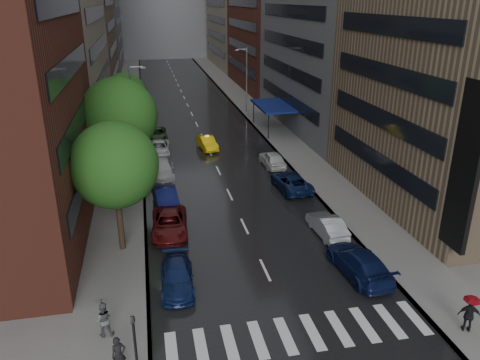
% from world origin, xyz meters
% --- Properties ---
extents(ground, '(220.00, 220.00, 0.00)m').
position_xyz_m(ground, '(0.00, 0.00, 0.00)').
color(ground, gray).
rests_on(ground, ground).
extents(road, '(14.00, 140.00, 0.01)m').
position_xyz_m(road, '(0.00, 50.00, 0.01)').
color(road, black).
rests_on(road, ground).
extents(sidewalk_left, '(4.00, 140.00, 0.15)m').
position_xyz_m(sidewalk_left, '(-9.00, 50.00, 0.07)').
color(sidewalk_left, gray).
rests_on(sidewalk_left, ground).
extents(sidewalk_right, '(4.00, 140.00, 0.15)m').
position_xyz_m(sidewalk_right, '(9.00, 50.00, 0.07)').
color(sidewalk_right, gray).
rests_on(sidewalk_right, ground).
extents(crosswalk, '(13.15, 2.80, 0.01)m').
position_xyz_m(crosswalk, '(0.20, -2.00, 0.01)').
color(crosswalk, silver).
rests_on(crosswalk, ground).
extents(buildings_right, '(8.05, 109.10, 36.00)m').
position_xyz_m(buildings_right, '(15.00, 56.70, 15.03)').
color(buildings_right, '#937A5B').
rests_on(buildings_right, ground).
extents(tree_near, '(5.46, 5.46, 8.70)m').
position_xyz_m(tree_near, '(-8.60, 8.25, 5.95)').
color(tree_near, '#382619').
rests_on(tree_near, ground).
extents(tree_mid, '(6.16, 6.16, 9.81)m').
position_xyz_m(tree_mid, '(-8.60, 18.01, 6.72)').
color(tree_mid, '#382619').
rests_on(tree_mid, ground).
extents(tree_far, '(4.92, 4.92, 7.84)m').
position_xyz_m(tree_far, '(-8.60, 34.02, 5.36)').
color(tree_far, '#382619').
rests_on(tree_far, ground).
extents(taxi, '(2.09, 4.41, 1.40)m').
position_xyz_m(taxi, '(-0.10, 29.12, 0.70)').
color(taxi, yellow).
rests_on(taxi, ground).
extents(parked_cars_left, '(2.80, 35.26, 1.58)m').
position_xyz_m(parked_cars_left, '(-5.40, 19.31, 0.74)').
color(parked_cars_left, '#101E4C').
rests_on(parked_cars_left, ground).
extents(parked_cars_right, '(2.79, 24.80, 1.60)m').
position_xyz_m(parked_cars_right, '(5.40, 11.61, 0.76)').
color(parked_cars_right, '#0E1842').
rests_on(parked_cars_right, ground).
extents(ped_bag_walker, '(0.78, 0.66, 1.80)m').
position_xyz_m(ped_bag_walker, '(-8.38, -2.94, 1.02)').
color(ped_bag_walker, black).
rests_on(ped_bag_walker, sidewalk_left).
extents(ped_black_umbrella, '(0.96, 0.98, 2.09)m').
position_xyz_m(ped_black_umbrella, '(-9.21, -0.33, 1.38)').
color(ped_black_umbrella, '#56565C').
rests_on(ped_black_umbrella, sidewalk_left).
extents(ped_red_umbrella, '(1.14, 0.87, 2.01)m').
position_xyz_m(ped_red_umbrella, '(8.35, -3.59, 1.33)').
color(ped_red_umbrella, black).
rests_on(ped_red_umbrella, sidewalk_right).
extents(traffic_light, '(0.18, 0.15, 3.45)m').
position_xyz_m(traffic_light, '(-7.60, -3.76, 2.23)').
color(traffic_light, black).
rests_on(traffic_light, sidewalk_left).
extents(street_lamp_left, '(1.74, 0.22, 9.00)m').
position_xyz_m(street_lamp_left, '(-7.72, 30.00, 4.89)').
color(street_lamp_left, gray).
rests_on(street_lamp_left, sidewalk_left).
extents(street_lamp_right, '(1.74, 0.22, 9.00)m').
position_xyz_m(street_lamp_right, '(7.72, 45.00, 4.89)').
color(street_lamp_right, gray).
rests_on(street_lamp_right, sidewalk_right).
extents(awning, '(4.00, 8.00, 3.12)m').
position_xyz_m(awning, '(8.98, 35.00, 3.13)').
color(awning, navy).
rests_on(awning, sidewalk_right).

